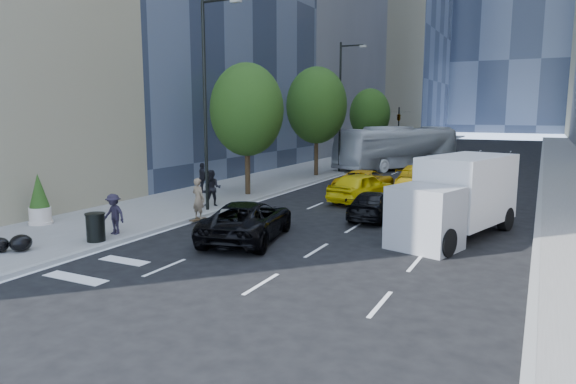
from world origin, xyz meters
The scene contains 24 objects.
ground centered at (0.00, 0.00, 0.00)m, with size 160.00×160.00×0.00m, color black.
sidewalk_left centered at (-9.00, 30.00, 0.07)m, with size 6.00×120.00×0.15m, color slate.
sidewalk_right centered at (10.00, 30.00, 0.07)m, with size 4.00×120.00×0.15m, color slate.
lamp_near centered at (-6.32, 4.00, 5.81)m, with size 2.13×0.22×10.00m.
lamp_far centered at (-6.32, 22.00, 5.81)m, with size 2.13×0.22×10.00m.
tree_near centered at (-7.20, 9.00, 4.97)m, with size 4.20×4.20×7.46m.
tree_mid centered at (-7.20, 19.00, 5.32)m, with size 4.50×4.50×7.99m.
tree_far centered at (-7.20, 32.00, 4.62)m, with size 3.90×3.90×6.92m.
traffic_signal centered at (-6.40, 40.00, 4.23)m, with size 2.48×0.53×5.20m.
skateboarder centered at (-5.60, 2.05, 0.92)m, with size 0.67×0.44×1.85m, color brown.
black_sedan_lincoln centered at (-2.00, 0.28, 0.75)m, with size 2.50×5.43×1.51m, color black.
black_sedan_mercedes centered at (1.20, 6.23, 0.63)m, with size 1.77×4.36×1.27m, color black.
taxi_a centered at (-0.72, 10.20, 0.82)m, with size 1.94×4.81×1.64m, color #DCC30B.
taxi_b centered at (2.16, 10.70, 0.72)m, with size 1.52×4.36×1.44m, color #E8A50C.
taxi_c centered at (-1.45, 13.00, 0.72)m, with size 2.40×5.21×1.45m, color #D0990A.
taxi_d centered at (1.20, 15.50, 0.82)m, with size 2.31×5.68×1.65m, color yellow.
city_bus centered at (-3.20, 27.49, 1.81)m, with size 3.04×12.99×3.62m, color silver.
box_truck centered at (5.09, 4.28, 1.60)m, with size 4.17×6.97×3.14m.
pedestrian_a centered at (-6.80, 4.87, 1.07)m, with size 0.89×0.69×1.83m, color black.
pedestrian_b centered at (-9.79, 8.17, 1.04)m, with size 1.04×0.43×1.77m, color black.
pedestrian_c centered at (-6.80, -1.79, 0.94)m, with size 1.03×0.59×1.59m, color black.
trash_can centered at (-6.60, -2.92, 0.65)m, with size 0.67×0.67×1.00m, color black.
planter_shrub centered at (-11.00, -1.82, 1.18)m, with size 0.90×0.90×2.16m.
garbage_bags centered at (-8.05, -5.24, 0.43)m, with size 1.17×1.13×0.58m.
Camera 1 is at (7.95, -16.28, 4.89)m, focal length 32.00 mm.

